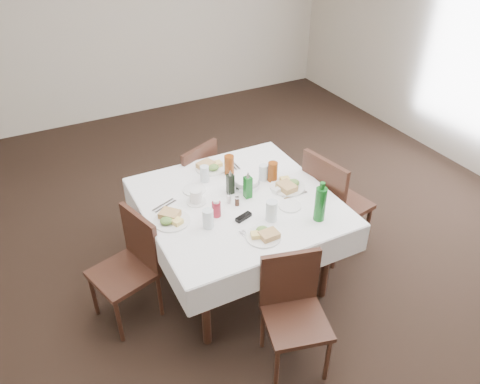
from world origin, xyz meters
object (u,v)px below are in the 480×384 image
at_px(chair_west, 131,261).
at_px(water_s, 272,211).
at_px(ketchup_bottle, 216,208).
at_px(water_e, 263,172).
at_px(chair_north, 193,180).
at_px(green_bottle, 320,203).
at_px(oil_cruet_green, 248,186).
at_px(dining_table, 238,208).
at_px(water_n, 205,174).
at_px(chair_east, 331,199).
at_px(coffee_mug, 196,197).
at_px(bread_basket, 246,183).
at_px(water_w, 208,219).
at_px(chair_south, 293,305).
at_px(oil_cruet_dark, 230,183).

bearing_deg(chair_west, water_s, -21.14).
bearing_deg(chair_west, ketchup_bottle, -13.26).
height_order(chair_west, water_e, water_e).
bearing_deg(chair_north, green_bottle, -71.61).
bearing_deg(oil_cruet_green, dining_table, 179.36).
distance_m(oil_cruet_green, ketchup_bottle, 0.32).
bearing_deg(water_n, chair_east, -24.40).
bearing_deg(water_s, coffee_mug, 131.14).
xyz_separation_m(ketchup_bottle, coffee_mug, (-0.06, 0.22, -0.01)).
relative_size(dining_table, bread_basket, 6.69).
xyz_separation_m(chair_north, water_w, (-0.29, -1.00, 0.34)).
xyz_separation_m(chair_south, water_w, (-0.29, 0.63, 0.36)).
relative_size(water_n, coffee_mug, 0.89).
bearing_deg(oil_cruet_green, chair_south, -97.93).
relative_size(oil_cruet_green, ketchup_bottle, 1.62).
distance_m(chair_east, chair_west, 1.65).
height_order(water_w, ketchup_bottle, water_w).
bearing_deg(water_e, chair_north, 117.32).
bearing_deg(dining_table, bread_basket, 42.25).
distance_m(ketchup_bottle, green_bottle, 0.71).
bearing_deg(water_n, chair_north, 80.69).
distance_m(water_e, ketchup_bottle, 0.58).
bearing_deg(bread_basket, chair_east, -16.33).
xyz_separation_m(oil_cruet_green, ketchup_bottle, (-0.30, -0.10, -0.03)).
relative_size(chair_west, coffee_mug, 5.78).
xyz_separation_m(oil_cruet_dark, coffee_mug, (-0.27, 0.01, -0.04)).
distance_m(chair_west, water_s, 1.05).
bearing_deg(ketchup_bottle, water_n, 76.00).
xyz_separation_m(water_s, water_e, (0.21, 0.47, -0.01)).
bearing_deg(water_n, chair_west, -156.85).
relative_size(bread_basket, oil_cruet_green, 0.93).
bearing_deg(green_bottle, chair_south, -139.60).
distance_m(dining_table, oil_cruet_green, 0.19).
height_order(oil_cruet_dark, green_bottle, green_bottle).
relative_size(water_n, green_bottle, 0.43).
height_order(chair_east, water_n, chair_east).
bearing_deg(oil_cruet_green, chair_east, -5.52).
relative_size(water_e, coffee_mug, 0.88).
height_order(chair_east, oil_cruet_green, oil_cruet_green).
xyz_separation_m(chair_north, chair_south, (0.00, -1.63, -0.02)).
relative_size(dining_table, oil_cruet_dark, 6.75).
bearing_deg(water_n, dining_table, -72.83).
height_order(chair_west, green_bottle, green_bottle).
bearing_deg(dining_table, water_n, 107.17).
bearing_deg(oil_cruet_dark, chair_north, 92.10).
bearing_deg(chair_north, water_n, -99.31).
bearing_deg(green_bottle, chair_west, 157.49).
distance_m(dining_table, oil_cruet_dark, 0.20).
bearing_deg(chair_west, chair_east, -3.90).
height_order(water_s, water_e, water_s).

